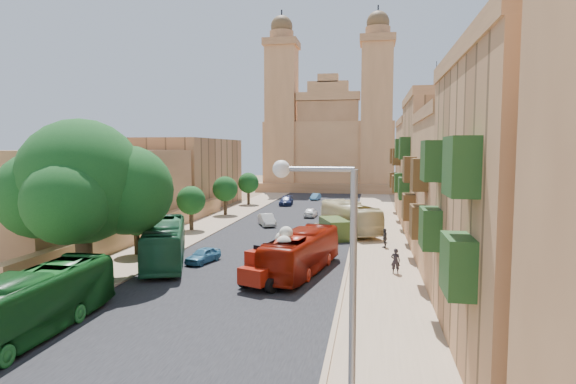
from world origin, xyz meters
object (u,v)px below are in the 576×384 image
(car_white_a, at_px, (267,220))
(pedestrian_c, at_px, (385,238))
(bus_green_south, at_px, (28,306))
(bus_cream_east, at_px, (350,217))
(streetlamp, at_px, (334,282))
(red_truck, at_px, (278,258))
(car_blue_a, at_px, (203,255))
(street_tree_b, at_px, (191,201))
(church, at_px, (330,144))
(car_dkblue, at_px, (286,201))
(car_cream, at_px, (327,228))
(bus_green_north, at_px, (165,242))
(street_tree_d, at_px, (248,183))
(car_white_b, at_px, (311,212))
(ficus_tree, at_px, (83,186))
(street_tree_a, at_px, (136,218))
(pedestrian_a, at_px, (395,261))
(olive_pickup, at_px, (334,229))
(bus_red_east, at_px, (302,252))
(street_tree_c, at_px, (225,189))
(car_blue_b, at_px, (316,197))

(car_white_a, distance_m, pedestrian_c, 16.11)
(bus_green_south, distance_m, bus_cream_east, 33.29)
(streetlamp, bearing_deg, pedestrian_c, 85.92)
(red_truck, relative_size, car_blue_a, 1.89)
(street_tree_b, bearing_deg, streetlamp, -63.79)
(church, relative_size, street_tree_b, 7.80)
(church, height_order, car_blue_a, church)
(church, relative_size, car_dkblue, 7.98)
(church, xyz_separation_m, car_cream, (4.38, -54.96, -8.81))
(car_white_a, bearing_deg, bus_green_north, -125.05)
(street_tree_d, bearing_deg, bus_green_south, -86.22)
(car_white_b, bearing_deg, bus_green_south, 82.19)
(bus_cream_east, xyz_separation_m, car_dkblue, (-10.57, 22.24, -0.88))
(ficus_tree, distance_m, streetlamp, 23.46)
(street_tree_a, bearing_deg, pedestrian_a, -7.39)
(street_tree_b, relative_size, olive_pickup, 0.94)
(bus_green_north, distance_m, car_white_a, 18.89)
(church, distance_m, pedestrian_a, 70.55)
(street_tree_a, distance_m, street_tree_d, 36.00)
(car_blue_a, bearing_deg, bus_red_east, 2.68)
(car_white_b, bearing_deg, bus_cream_east, 120.41)
(red_truck, distance_m, olive_pickup, 16.05)
(bus_green_south, relative_size, car_dkblue, 2.36)
(street_tree_a, relative_size, street_tree_d, 0.91)
(church, xyz_separation_m, street_tree_b, (-10.00, -54.61, -6.40))
(ficus_tree, distance_m, pedestrian_c, 24.44)
(street_tree_b, relative_size, bus_green_south, 0.43)
(olive_pickup, height_order, pedestrian_a, olive_pickup)
(streetlamp, xyz_separation_m, bus_red_east, (-3.72, 20.39, -3.76))
(car_dkblue, relative_size, car_white_b, 1.32)
(car_dkblue, bearing_deg, church, 78.86)
(street_tree_a, bearing_deg, bus_green_south, -78.37)
(bus_green_south, xyz_separation_m, car_dkblue, (2.43, 52.89, -0.84))
(street_tree_c, bearing_deg, car_cream, -40.66)
(ficus_tree, bearing_deg, street_tree_d, 90.77)
(bus_red_east, bearing_deg, church, -75.65)
(ficus_tree, relative_size, car_cream, 2.04)
(street_tree_a, height_order, car_dkblue, street_tree_a)
(olive_pickup, distance_m, car_cream, 2.06)
(pedestrian_c, bearing_deg, street_tree_c, -117.68)
(car_blue_a, height_order, car_white_b, car_white_b)
(street_tree_c, relative_size, car_white_a, 1.25)
(red_truck, xyz_separation_m, car_white_b, (-1.64, 29.89, -0.95))
(ficus_tree, bearing_deg, church, 82.81)
(street_tree_c, xyz_separation_m, bus_cream_east, (16.50, -10.35, -1.82))
(bus_green_south, bearing_deg, car_white_b, 78.40)
(car_blue_b, bearing_deg, car_white_a, -87.50)
(street_tree_a, bearing_deg, streetlamp, -53.56)
(bus_red_east, distance_m, pedestrian_c, 11.32)
(bus_green_south, height_order, car_white_a, bus_green_south)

